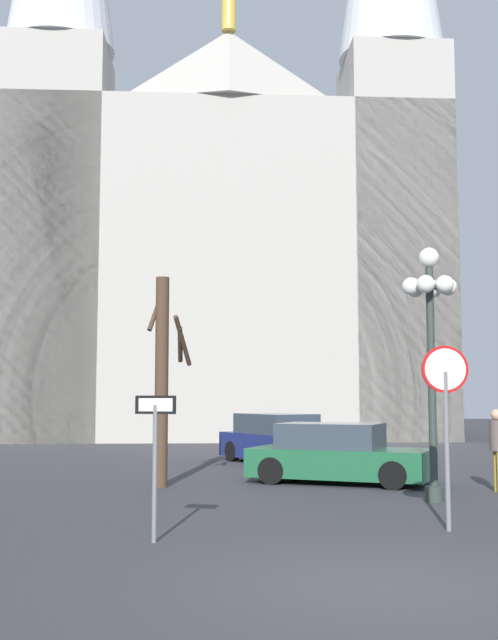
# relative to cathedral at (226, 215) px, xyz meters

# --- Properties ---
(ground_plane) EXTENTS (120.00, 120.00, 0.00)m
(ground_plane) POSITION_rel_cathedral_xyz_m (-0.40, -31.38, -11.58)
(ground_plane) COLOR #38383D
(cathedral) EXTENTS (21.96, 14.69, 38.92)m
(cathedral) POSITION_rel_cathedral_xyz_m (0.00, 0.00, 0.00)
(cathedral) COLOR #ADA89E
(cathedral) RESTS_ON ground
(stop_sign) EXTENTS (0.75, 0.08, 2.87)m
(stop_sign) POSITION_rel_cathedral_xyz_m (1.55, -28.05, -9.58)
(stop_sign) COLOR slate
(stop_sign) RESTS_ON ground
(one_way_arrow_sign) EXTENTS (0.59, 0.23, 2.09)m
(one_way_arrow_sign) POSITION_rel_cathedral_xyz_m (-2.97, -28.55, -10.23)
(one_way_arrow_sign) COLOR slate
(one_way_arrow_sign) RESTS_ON ground
(street_lamp) EXTENTS (1.14, 1.03, 5.09)m
(street_lamp) POSITION_rel_cathedral_xyz_m (2.45, -24.79, -7.98)
(street_lamp) COLOR #2D3833
(street_lamp) RESTS_ON ground
(bare_tree) EXTENTS (1.08, 1.15, 4.85)m
(bare_tree) POSITION_rel_cathedral_xyz_m (-2.95, -21.81, -9.07)
(bare_tree) COLOR #473323
(bare_tree) RESTS_ON ground
(parked_car_near_navy) EXTENTS (3.54, 4.88, 1.53)m
(parked_car_near_navy) POSITION_rel_cathedral_xyz_m (0.57, -15.94, -10.86)
(parked_car_near_navy) COLOR navy
(parked_car_near_navy) RESTS_ON ground
(parked_car_far_green) EXTENTS (4.59, 3.55, 1.43)m
(parked_car_far_green) POSITION_rel_cathedral_xyz_m (1.23, -21.40, -10.91)
(parked_car_far_green) COLOR #1E5B38
(parked_car_far_green) RESTS_ON ground
(pedestrian_walking) EXTENTS (0.32, 0.32, 1.79)m
(pedestrian_walking) POSITION_rel_cathedral_xyz_m (4.33, -23.47, -10.48)
(pedestrian_walking) COLOR olive
(pedestrian_walking) RESTS_ON ground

